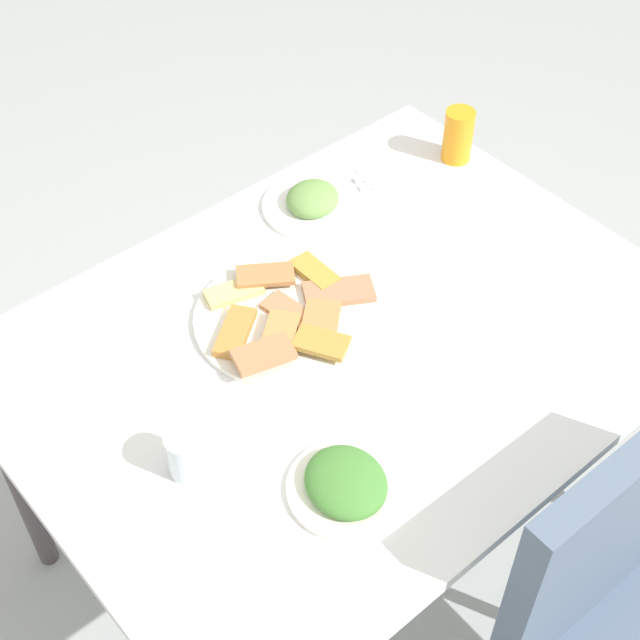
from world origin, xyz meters
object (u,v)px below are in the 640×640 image
object	(u,v)px
fork	(387,171)
pide_platter	(285,316)
salad_plate_rice	(313,202)
soda_can	(458,135)
dining_chair	(628,638)
drinking_glass	(187,453)
dining_table	(345,362)
spoon	(399,179)
paper_napkin	(393,176)
salad_plate_greens	(346,484)

from	to	relation	value
fork	pide_platter	bearing A→B (deg)	40.38
salad_plate_rice	soda_can	xyz separation A→B (m)	(-0.36, 0.07, 0.04)
dining_chair	drinking_glass	xyz separation A→B (m)	(0.43, -0.62, 0.25)
salad_plate_rice	drinking_glass	bearing A→B (deg)	33.00
dining_table	pide_platter	bearing A→B (deg)	-62.21
dining_table	spoon	bearing A→B (deg)	-145.41
dining_table	soda_can	distance (m)	0.62
drinking_glass	fork	world-z (taller)	drinking_glass
paper_napkin	salad_plate_greens	bearing A→B (deg)	41.25
dining_table	fork	xyz separation A→B (m)	(-0.40, -0.31, 0.07)
dining_table	drinking_glass	xyz separation A→B (m)	(0.39, 0.05, 0.11)
pide_platter	salad_plate_greens	bearing A→B (deg)	65.57
paper_napkin	fork	size ratio (longest dim) A/B	0.78
pide_platter	spoon	bearing A→B (deg)	-159.91
soda_can	fork	distance (m)	0.17
drinking_glass	spoon	world-z (taller)	drinking_glass
salad_plate_rice	fork	size ratio (longest dim) A/B	1.32
spoon	salad_plate_rice	bearing A→B (deg)	5.79
salad_plate_greens	salad_plate_rice	size ratio (longest dim) A/B	0.90
salad_plate_greens	drinking_glass	xyz separation A→B (m)	(0.17, -0.20, 0.03)
dining_table	salad_plate_rice	bearing A→B (deg)	-120.82
dining_table	paper_napkin	size ratio (longest dim) A/B	9.73
paper_napkin	fork	bearing A→B (deg)	-90.00
dining_chair	paper_napkin	bearing A→B (deg)	-110.34
pide_platter	dining_chair	bearing A→B (deg)	97.13
salad_plate_rice	soda_can	distance (m)	0.37
dining_table	soda_can	world-z (taller)	soda_can
soda_can	drinking_glass	size ratio (longest dim) A/B	1.41
salad_plate_greens	spoon	bearing A→B (deg)	-139.71
dining_table	pide_platter	distance (m)	0.15
salad_plate_greens	paper_napkin	size ratio (longest dim) A/B	1.52
salad_plate_rice	dining_table	bearing A→B (deg)	59.18
soda_can	paper_napkin	distance (m)	0.17
dining_chair	drinking_glass	size ratio (longest dim) A/B	10.46
drinking_glass	fork	bearing A→B (deg)	-155.26
dining_chair	spoon	distance (m)	1.03
salad_plate_rice	soda_can	size ratio (longest dim) A/B	1.76
fork	paper_napkin	bearing A→B (deg)	106.38
dining_chair	spoon	world-z (taller)	dining_chair
soda_can	paper_napkin	size ratio (longest dim) A/B	0.96
dining_table	pide_platter	xyz separation A→B (m)	(0.06, -0.11, 0.08)
salad_plate_rice	spoon	world-z (taller)	salad_plate_rice
drinking_glass	paper_napkin	distance (m)	0.85
paper_napkin	drinking_glass	bearing A→B (deg)	23.64
paper_napkin	pide_platter	bearing A→B (deg)	22.07
dining_chair	salad_plate_greens	distance (m)	0.54
dining_table	spoon	xyz separation A→B (m)	(-0.40, -0.27, 0.07)
drinking_glass	soda_can	bearing A→B (deg)	-162.16
soda_can	drinking_glass	distance (m)	0.98
salad_plate_rice	paper_napkin	world-z (taller)	salad_plate_rice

